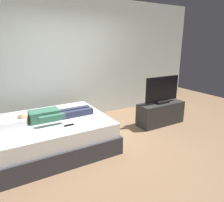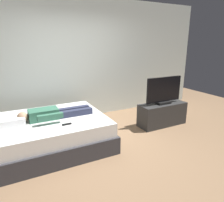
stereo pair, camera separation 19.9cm
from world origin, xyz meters
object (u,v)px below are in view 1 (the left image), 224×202
at_px(person, 52,115).
at_px(remote, 69,125).
at_px(bed, 52,134).
at_px(tv, 162,90).
at_px(tv_stand, 160,113).
at_px(pillow, 9,123).

distance_m(person, remote, 0.44).
height_order(bed, tv, tv).
distance_m(tv_stand, tv, 0.53).
bearing_deg(bed, tv, -2.66).
bearing_deg(remote, pillow, 153.15).
distance_m(person, tv_stand, 2.42).
relative_size(bed, person, 1.52).
height_order(pillow, tv, tv).
bearing_deg(pillow, person, -0.84).
bearing_deg(bed, remote, -66.53).
xyz_separation_m(person, tv_stand, (2.39, -0.10, -0.37)).
height_order(bed, tv_stand, bed).
bearing_deg(person, tv, -2.46).
bearing_deg(remote, person, 110.47).
xyz_separation_m(bed, remote, (0.18, -0.41, 0.29)).
bearing_deg(bed, pillow, 180.00).
bearing_deg(tv, tv_stand, 90.00).
height_order(remote, tv_stand, remote).
bearing_deg(remote, bed, 113.47).
height_order(pillow, remote, pillow).
xyz_separation_m(bed, person, (0.03, -0.01, 0.36)).
bearing_deg(tv_stand, tv, -90.00).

